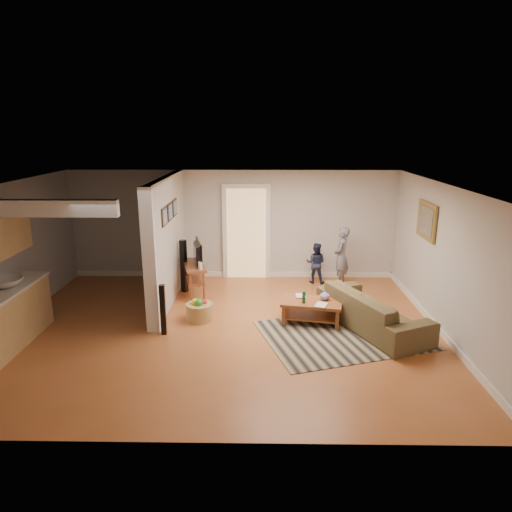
{
  "coord_description": "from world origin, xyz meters",
  "views": [
    {
      "loc": [
        0.69,
        -7.34,
        3.39
      ],
      "look_at": [
        0.56,
        0.85,
        1.1
      ],
      "focal_mm": 32.0,
      "sensor_mm": 36.0,
      "label": 1
    }
  ],
  "objects_px": {
    "coffee_table": "(313,305)",
    "toddler": "(315,282)",
    "tv_console": "(195,267)",
    "toy_basket": "(199,311)",
    "child": "(340,285)",
    "speaker_left": "(163,310)",
    "speaker_right": "(184,266)",
    "sofa": "(371,327)"
  },
  "relations": [
    {
      "from": "child",
      "to": "toddler",
      "type": "height_order",
      "value": "child"
    },
    {
      "from": "toy_basket",
      "to": "toddler",
      "type": "relative_size",
      "value": 0.52
    },
    {
      "from": "speaker_right",
      "to": "child",
      "type": "height_order",
      "value": "speaker_right"
    },
    {
      "from": "child",
      "to": "sofa",
      "type": "bearing_deg",
      "value": 25.62
    },
    {
      "from": "speaker_left",
      "to": "child",
      "type": "relative_size",
      "value": 0.67
    },
    {
      "from": "sofa",
      "to": "speaker_left",
      "type": "distance_m",
      "value": 3.64
    },
    {
      "from": "speaker_left",
      "to": "sofa",
      "type": "bearing_deg",
      "value": 2.04
    },
    {
      "from": "tv_console",
      "to": "speaker_left",
      "type": "xyz_separation_m",
      "value": [
        -0.26,
        -1.95,
        -0.16
      ]
    },
    {
      "from": "coffee_table",
      "to": "speaker_left",
      "type": "distance_m",
      "value": 2.64
    },
    {
      "from": "child",
      "to": "speaker_left",
      "type": "bearing_deg",
      "value": -31.73
    },
    {
      "from": "coffee_table",
      "to": "toddler",
      "type": "xyz_separation_m",
      "value": [
        0.3,
        2.23,
        -0.33
      ]
    },
    {
      "from": "coffee_table",
      "to": "toy_basket",
      "type": "height_order",
      "value": "coffee_table"
    },
    {
      "from": "tv_console",
      "to": "speaker_right",
      "type": "relative_size",
      "value": 0.98
    },
    {
      "from": "tv_console",
      "to": "child",
      "type": "height_order",
      "value": "tv_console"
    },
    {
      "from": "toy_basket",
      "to": "toddler",
      "type": "bearing_deg",
      "value": 42.59
    },
    {
      "from": "tv_console",
      "to": "toy_basket",
      "type": "bearing_deg",
      "value": -93.39
    },
    {
      "from": "child",
      "to": "tv_console",
      "type": "bearing_deg",
      "value": -57.43
    },
    {
      "from": "child",
      "to": "toddler",
      "type": "xyz_separation_m",
      "value": [
        -0.54,
        0.16,
        0.0
      ]
    },
    {
      "from": "speaker_right",
      "to": "child",
      "type": "bearing_deg",
      "value": 31.72
    },
    {
      "from": "tv_console",
      "to": "speaker_right",
      "type": "bearing_deg",
      "value": 133.85
    },
    {
      "from": "tv_console",
      "to": "toddler",
      "type": "bearing_deg",
      "value": 2.65
    },
    {
      "from": "coffee_table",
      "to": "speaker_right",
      "type": "height_order",
      "value": "speaker_right"
    },
    {
      "from": "tv_console",
      "to": "child",
      "type": "distance_m",
      "value": 3.28
    },
    {
      "from": "toy_basket",
      "to": "sofa",
      "type": "bearing_deg",
      "value": -4.98
    },
    {
      "from": "speaker_right",
      "to": "toddler",
      "type": "bearing_deg",
      "value": 36.32
    },
    {
      "from": "speaker_left",
      "to": "toy_basket",
      "type": "height_order",
      "value": "speaker_left"
    },
    {
      "from": "toy_basket",
      "to": "speaker_right",
      "type": "bearing_deg",
      "value": 109.17
    },
    {
      "from": "sofa",
      "to": "speaker_left",
      "type": "height_order",
      "value": "speaker_left"
    },
    {
      "from": "toddler",
      "to": "tv_console",
      "type": "bearing_deg",
      "value": 31.88
    },
    {
      "from": "toy_basket",
      "to": "child",
      "type": "relative_size",
      "value": 0.37
    },
    {
      "from": "toddler",
      "to": "sofa",
      "type": "bearing_deg",
      "value": 121.33
    },
    {
      "from": "speaker_right",
      "to": "toy_basket",
      "type": "bearing_deg",
      "value": -47.09
    },
    {
      "from": "coffee_table",
      "to": "speaker_left",
      "type": "height_order",
      "value": "speaker_left"
    },
    {
      "from": "sofa",
      "to": "speaker_right",
      "type": "relative_size",
      "value": 1.99
    },
    {
      "from": "sofa",
      "to": "child",
      "type": "bearing_deg",
      "value": -20.19
    },
    {
      "from": "tv_console",
      "to": "sofa",
      "type": "bearing_deg",
      "value": -40.4
    },
    {
      "from": "tv_console",
      "to": "toy_basket",
      "type": "relative_size",
      "value": 2.32
    },
    {
      "from": "coffee_table",
      "to": "tv_console",
      "type": "distance_m",
      "value": 2.74
    },
    {
      "from": "speaker_left",
      "to": "speaker_right",
      "type": "distance_m",
      "value": 2.12
    },
    {
      "from": "tv_console",
      "to": "child",
      "type": "bearing_deg",
      "value": -2.96
    },
    {
      "from": "coffee_table",
      "to": "speaker_left",
      "type": "relative_size",
      "value": 1.31
    },
    {
      "from": "toy_basket",
      "to": "toddler",
      "type": "distance_m",
      "value": 3.2
    }
  ]
}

